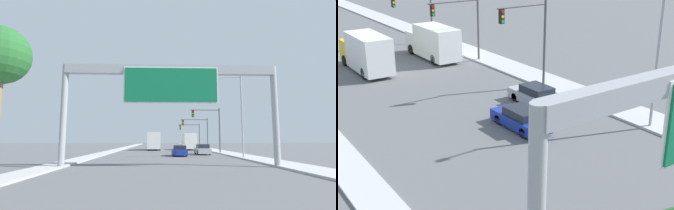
% 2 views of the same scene
% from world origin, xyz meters
% --- Properties ---
extents(sidewalk_right, '(3.00, 120.00, 0.15)m').
position_xyz_m(sidewalk_right, '(9.50, 60.00, 0.07)').
color(sidewalk_right, '#BBBBBB').
rests_on(sidewalk_right, ground).
extents(car_mid_center, '(1.78, 4.38, 1.45)m').
position_xyz_m(car_mid_center, '(5.25, 34.97, 0.68)').
color(car_mid_center, '#A5A8AD').
rests_on(car_mid_center, ground).
extents(car_far_left, '(1.78, 4.36, 1.37)m').
position_xyz_m(car_far_left, '(1.75, 32.00, 0.65)').
color(car_far_left, navy).
rests_on(car_far_left, ground).
extents(truck_box_primary, '(2.43, 7.80, 3.31)m').
position_xyz_m(truck_box_primary, '(5.25, 51.18, 1.68)').
color(truck_box_primary, white).
rests_on(truck_box_primary, ground).
extents(truck_box_secondary, '(2.43, 8.03, 3.47)m').
position_xyz_m(truck_box_secondary, '(-1.75, 50.44, 1.76)').
color(truck_box_secondary, yellow).
rests_on(truck_box_secondary, ground).
extents(traffic_light_near_intersection, '(4.57, 0.32, 6.93)m').
position_xyz_m(traffic_light_near_intersection, '(7.14, 38.00, 4.65)').
color(traffic_light_near_intersection, '#4C4C4F').
rests_on(traffic_light_near_intersection, ground).
extents(traffic_light_mid_block, '(5.24, 0.32, 6.18)m').
position_xyz_m(traffic_light_mid_block, '(6.81, 48.00, 4.23)').
color(traffic_light_mid_block, '#4C4C4F').
rests_on(traffic_light_mid_block, ground).
extents(traffic_light_far_intersection, '(4.87, 0.32, 5.74)m').
position_xyz_m(traffic_light_far_intersection, '(6.88, 58.00, 3.93)').
color(traffic_light_far_intersection, '#4C4C4F').
rests_on(traffic_light_far_intersection, ground).
extents(street_lamp_right, '(2.83, 0.28, 9.45)m').
position_xyz_m(street_lamp_right, '(8.27, 27.35, 5.56)').
color(street_lamp_right, '#9EA0A5').
rests_on(street_lamp_right, ground).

